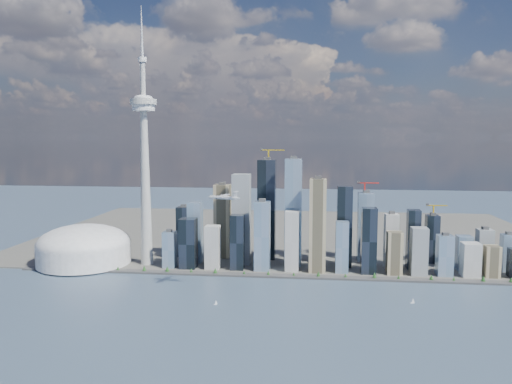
# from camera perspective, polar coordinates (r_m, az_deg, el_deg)

# --- Properties ---
(ground) EXTENTS (4000.00, 4000.00, 0.00)m
(ground) POSITION_cam_1_polar(r_m,az_deg,el_deg) (782.61, 1.77, -14.70)
(ground) COLOR #324358
(ground) RESTS_ON ground
(seawall) EXTENTS (1100.00, 22.00, 4.00)m
(seawall) POSITION_cam_1_polar(r_m,az_deg,el_deg) (1018.88, 2.95, -9.58)
(seawall) COLOR #383838
(seawall) RESTS_ON ground
(land) EXTENTS (1400.00, 900.00, 3.00)m
(land) POSITION_cam_1_polar(r_m,az_deg,el_deg) (1456.56, 4.06, -4.79)
(land) COLOR #4C4C47
(land) RESTS_ON ground
(shoreline_trees) EXTENTS (960.53, 7.20, 8.80)m
(shoreline_trees) POSITION_cam_1_polar(r_m,az_deg,el_deg) (1017.06, 2.95, -9.21)
(shoreline_trees) COLOR #3F2D1E
(shoreline_trees) RESTS_ON seawall
(skyscraper_cluster) EXTENTS (736.00, 142.00, 252.79)m
(skyscraper_cluster) POSITION_cam_1_polar(r_m,az_deg,el_deg) (1084.18, 6.42, -4.50)
(skyscraper_cluster) COLOR black
(skyscraper_cluster) RESTS_ON land
(needle_tower) EXTENTS (56.00, 56.00, 550.50)m
(needle_tower) POSITION_cam_1_polar(r_m,az_deg,el_deg) (1099.97, -12.60, 3.81)
(needle_tower) COLOR #A0A09B
(needle_tower) RESTS_ON land
(dome_stadium) EXTENTS (200.00, 200.00, 86.00)m
(dome_stadium) POSITION_cam_1_polar(r_m,az_deg,el_deg) (1168.49, -19.07, -5.97)
(dome_stadium) COLOR silver
(dome_stadium) RESTS_ON land
(airplane) EXTENTS (59.54, 53.05, 14.67)m
(airplane) POSITION_cam_1_polar(r_m,az_deg,el_deg) (864.23, -3.72, -0.60)
(airplane) COLOR silver
(airplane) RESTS_ON ground
(sailboat_west) EXTENTS (5.86, 3.22, 8.23)m
(sailboat_west) POSITION_cam_1_polar(r_m,az_deg,el_deg) (861.25, -4.63, -12.54)
(sailboat_west) COLOR white
(sailboat_west) RESTS_ON ground
(sailboat_east) EXTENTS (7.06, 2.16, 9.80)m
(sailboat_east) POSITION_cam_1_polar(r_m,az_deg,el_deg) (904.90, 17.49, -11.85)
(sailboat_east) COLOR white
(sailboat_east) RESTS_ON ground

